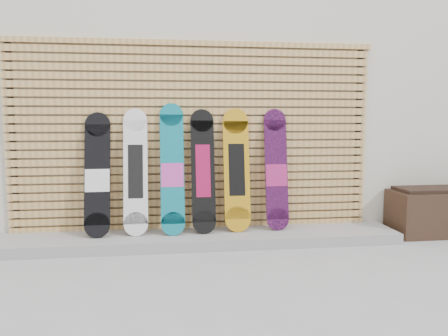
{
  "coord_description": "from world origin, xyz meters",
  "views": [
    {
      "loc": [
        -0.46,
        -4.14,
        1.4
      ],
      "look_at": [
        0.18,
        0.75,
        0.85
      ],
      "focal_mm": 35.0,
      "sensor_mm": 36.0,
      "label": 1
    }
  ],
  "objects_px": {
    "snowboard_4": "(237,170)",
    "snowboard_5": "(276,170)",
    "snowboard_1": "(136,171)",
    "snowboard_2": "(172,169)",
    "planter_box": "(444,211)",
    "snowboard_3": "(203,171)",
    "snowboard_0": "(97,175)"
  },
  "relations": [
    {
      "from": "snowboard_4",
      "to": "snowboard_5",
      "type": "height_order",
      "value": "snowboard_4"
    },
    {
      "from": "snowboard_1",
      "to": "snowboard_2",
      "type": "distance_m",
      "value": 0.41
    },
    {
      "from": "snowboard_1",
      "to": "planter_box",
      "type": "bearing_deg",
      "value": -1.25
    },
    {
      "from": "snowboard_5",
      "to": "snowboard_4",
      "type": "bearing_deg",
      "value": -179.21
    },
    {
      "from": "snowboard_3",
      "to": "snowboard_5",
      "type": "distance_m",
      "value": 0.86
    },
    {
      "from": "snowboard_3",
      "to": "snowboard_5",
      "type": "height_order",
      "value": "snowboard_5"
    },
    {
      "from": "snowboard_0",
      "to": "snowboard_4",
      "type": "height_order",
      "value": "snowboard_4"
    },
    {
      "from": "snowboard_5",
      "to": "planter_box",
      "type": "bearing_deg",
      "value": -2.73
    },
    {
      "from": "planter_box",
      "to": "snowboard_1",
      "type": "xyz_separation_m",
      "value": [
        -3.7,
        0.08,
        0.54
      ]
    },
    {
      "from": "snowboard_4",
      "to": "snowboard_2",
      "type": "bearing_deg",
      "value": -177.55
    },
    {
      "from": "snowboard_1",
      "to": "snowboard_2",
      "type": "xyz_separation_m",
      "value": [
        0.41,
        -0.02,
        0.02
      ]
    },
    {
      "from": "snowboard_2",
      "to": "snowboard_1",
      "type": "bearing_deg",
      "value": 177.28
    },
    {
      "from": "planter_box",
      "to": "snowboard_0",
      "type": "relative_size",
      "value": 0.94
    },
    {
      "from": "snowboard_5",
      "to": "snowboard_1",
      "type": "bearing_deg",
      "value": -179.34
    },
    {
      "from": "snowboard_0",
      "to": "snowboard_2",
      "type": "xyz_separation_m",
      "value": [
        0.82,
        -0.0,
        0.05
      ]
    },
    {
      "from": "planter_box",
      "to": "snowboard_4",
      "type": "distance_m",
      "value": 2.61
    },
    {
      "from": "snowboard_0",
      "to": "snowboard_5",
      "type": "bearing_deg",
      "value": 1.01
    },
    {
      "from": "planter_box",
      "to": "snowboard_4",
      "type": "relative_size",
      "value": 0.91
    },
    {
      "from": "snowboard_2",
      "to": "snowboard_5",
      "type": "height_order",
      "value": "snowboard_2"
    },
    {
      "from": "snowboard_3",
      "to": "snowboard_4",
      "type": "height_order",
      "value": "snowboard_4"
    },
    {
      "from": "snowboard_2",
      "to": "snowboard_4",
      "type": "distance_m",
      "value": 0.74
    },
    {
      "from": "snowboard_4",
      "to": "snowboard_5",
      "type": "bearing_deg",
      "value": 0.79
    },
    {
      "from": "snowboard_0",
      "to": "snowboard_1",
      "type": "distance_m",
      "value": 0.41
    },
    {
      "from": "snowboard_0",
      "to": "snowboard_1",
      "type": "height_order",
      "value": "snowboard_1"
    },
    {
      "from": "planter_box",
      "to": "snowboard_3",
      "type": "xyz_separation_m",
      "value": [
        -2.94,
        0.08,
        0.53
      ]
    },
    {
      "from": "planter_box",
      "to": "snowboard_2",
      "type": "relative_size",
      "value": 0.88
    },
    {
      "from": "snowboard_1",
      "to": "snowboard_0",
      "type": "bearing_deg",
      "value": -177.65
    },
    {
      "from": "snowboard_0",
      "to": "snowboard_3",
      "type": "height_order",
      "value": "snowboard_3"
    },
    {
      "from": "snowboard_4",
      "to": "planter_box",
      "type": "bearing_deg",
      "value": -2.08
    },
    {
      "from": "snowboard_3",
      "to": "snowboard_2",
      "type": "bearing_deg",
      "value": -177.5
    },
    {
      "from": "snowboard_0",
      "to": "planter_box",
      "type": "bearing_deg",
      "value": -0.89
    },
    {
      "from": "planter_box",
      "to": "snowboard_0",
      "type": "height_order",
      "value": "snowboard_0"
    }
  ]
}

